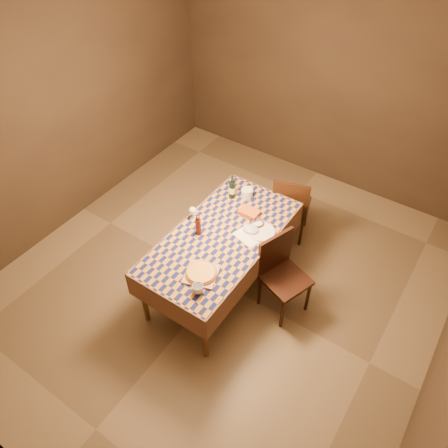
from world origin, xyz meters
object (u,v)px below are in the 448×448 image
object	(u,v)px
white_plate	(261,232)
dining_table	(221,241)
bowl	(257,223)
pizza	(201,272)
wine_bottle	(232,189)
cutting_board	(201,274)
chair_right	(281,270)
chair_far	(291,205)

from	to	relation	value
white_plate	dining_table	bearing A→B (deg)	-138.08
bowl	white_plate	world-z (taller)	bowl
pizza	white_plate	bearing A→B (deg)	77.59
dining_table	wine_bottle	world-z (taller)	wine_bottle
cutting_board	chair_right	xyz separation A→B (m)	(0.51, 0.66, -0.26)
cutting_board	pizza	size ratio (longest dim) A/B	0.79
wine_bottle	bowl	bearing A→B (deg)	-26.43
white_plate	chair_right	size ratio (longest dim) A/B	0.31
dining_table	cutting_board	world-z (taller)	cutting_board
dining_table	chair_far	size ratio (longest dim) A/B	1.98
chair_far	dining_table	bearing A→B (deg)	-103.22
dining_table	chair_far	xyz separation A→B (m)	(0.25, 1.08, -0.17)
cutting_board	bowl	world-z (taller)	bowl
dining_table	cutting_board	size ratio (longest dim) A/B	6.18
dining_table	white_plate	size ratio (longest dim) A/B	6.48
cutting_board	chair_far	bearing A→B (deg)	85.66
cutting_board	dining_table	bearing A→B (deg)	104.20
wine_bottle	chair_far	bearing A→B (deg)	45.70
bowl	chair_far	distance (m)	0.79
wine_bottle	chair_right	world-z (taller)	wine_bottle
cutting_board	wine_bottle	distance (m)	1.16
chair_far	wine_bottle	bearing A→B (deg)	-134.30
cutting_board	white_plate	bearing A→B (deg)	77.59
pizza	wine_bottle	size ratio (longest dim) A/B	1.28
dining_table	bowl	distance (m)	0.42
chair_right	bowl	bearing A→B (deg)	154.23
cutting_board	chair_right	bearing A→B (deg)	52.41
wine_bottle	white_plate	bearing A→B (deg)	-28.12
chair_far	bowl	bearing A→B (deg)	-93.44
wine_bottle	chair_right	xyz separation A→B (m)	(0.88, -0.43, -0.36)
dining_table	pizza	distance (m)	0.55
pizza	white_plate	xyz separation A→B (m)	(0.18, 0.80, -0.02)
dining_table	pizza	bearing A→B (deg)	-75.80
pizza	chair_far	xyz separation A→B (m)	(0.12, 1.60, -0.28)
pizza	wine_bottle	distance (m)	1.16
wine_bottle	white_plate	distance (m)	0.63
cutting_board	chair_right	distance (m)	0.87
cutting_board	chair_far	size ratio (longest dim) A/B	0.32
dining_table	bowl	world-z (taller)	bowl
white_plate	cutting_board	bearing A→B (deg)	-102.41
pizza	chair_right	world-z (taller)	chair_right
wine_bottle	white_plate	xyz separation A→B (m)	(0.55, -0.29, -0.10)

